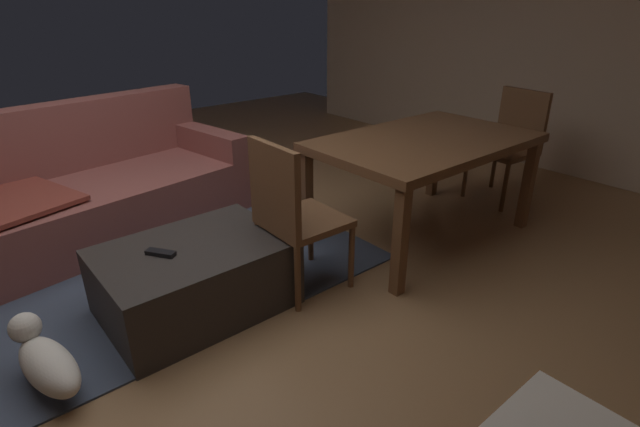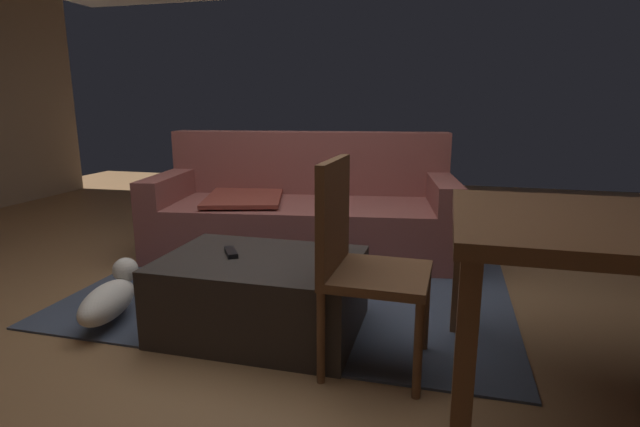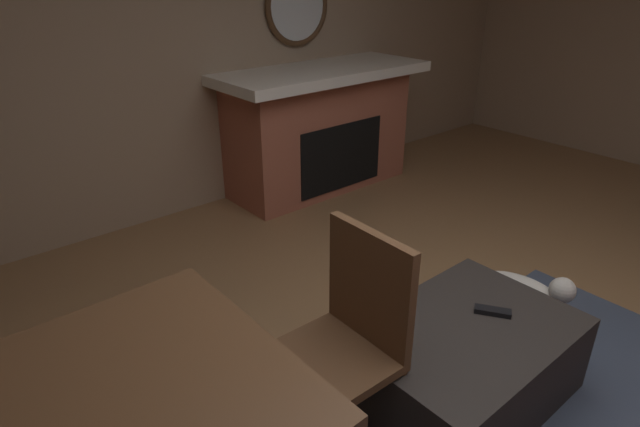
# 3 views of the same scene
# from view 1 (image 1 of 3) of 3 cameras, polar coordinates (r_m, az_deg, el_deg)

# --- Properties ---
(floor) EXTENTS (9.57, 9.57, 0.00)m
(floor) POSITION_cam_1_polar(r_m,az_deg,el_deg) (3.05, -16.67, -9.03)
(floor) COLOR olive
(wall_right_window_side) EXTENTS (0.12, 6.34, 2.65)m
(wall_right_window_side) POSITION_cam_1_polar(r_m,az_deg,el_deg) (5.46, 25.09, 19.09)
(wall_right_window_side) COLOR #C4AA91
(wall_right_window_side) RESTS_ON ground
(area_rug) EXTENTS (2.60, 2.00, 0.01)m
(area_rug) POSITION_cam_1_polar(r_m,az_deg,el_deg) (3.42, -19.24, -5.46)
(area_rug) COLOR #3D475B
(area_rug) RESTS_ON ground
(couch) EXTENTS (2.39, 1.29, 0.93)m
(couch) POSITION_cam_1_polar(r_m,az_deg,el_deg) (3.89, -26.46, 2.05)
(couch) COLOR #8C4C47
(couch) RESTS_ON ground
(ottoman_coffee_table) EXTENTS (0.99, 0.70, 0.40)m
(ottoman_coffee_table) POSITION_cam_1_polar(r_m,az_deg,el_deg) (2.78, -14.61, -7.38)
(ottoman_coffee_table) COLOR #2D2826
(ottoman_coffee_table) RESTS_ON ground
(tv_remote) EXTENTS (0.13, 0.16, 0.02)m
(tv_remote) POSITION_cam_1_polar(r_m,az_deg,el_deg) (2.64, -18.47, -4.48)
(tv_remote) COLOR black
(tv_remote) RESTS_ON ottoman_coffee_table
(dining_table) EXTENTS (1.56, 0.99, 0.74)m
(dining_table) POSITION_cam_1_polar(r_m,az_deg,el_deg) (3.45, 12.39, 7.57)
(dining_table) COLOR brown
(dining_table) RESTS_ON ground
(dining_chair_west) EXTENTS (0.45, 0.45, 0.93)m
(dining_chair_west) POSITION_cam_1_polar(r_m,az_deg,el_deg) (2.72, -3.46, 0.38)
(dining_chair_west) COLOR brown
(dining_chair_west) RESTS_ON ground
(dining_chair_east) EXTENTS (0.48, 0.48, 0.93)m
(dining_chair_east) POSITION_cam_1_polar(r_m,az_deg,el_deg) (4.44, 21.86, 8.22)
(dining_chair_east) COLOR brown
(dining_chair_east) RESTS_ON ground
(potted_plant) EXTENTS (0.31, 0.31, 0.45)m
(potted_plant) POSITION_cam_1_polar(r_m,az_deg,el_deg) (5.18, 8.84, 8.59)
(potted_plant) COLOR beige
(potted_plant) RESTS_ON ground
(small_dog) EXTENTS (0.26, 0.52, 0.27)m
(small_dog) POSITION_cam_1_polar(r_m,az_deg,el_deg) (2.53, -29.88, -14.95)
(small_dog) COLOR silver
(small_dog) RESTS_ON ground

